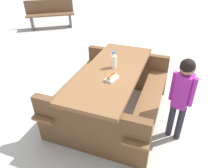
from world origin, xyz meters
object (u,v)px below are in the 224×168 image
(soda_bottle, at_px, (114,60))
(child_in_coat, at_px, (182,91))
(park_bench_mid, at_px, (50,13))
(hotdog_tray, at_px, (112,77))
(picnic_table, at_px, (112,89))

(soda_bottle, xyz_separation_m, child_in_coat, (0.32, 0.92, -0.12))
(child_in_coat, distance_m, park_bench_mid, 5.57)
(hotdog_tray, distance_m, child_in_coat, 0.85)
(child_in_coat, bearing_deg, hotdog_tray, -90.08)
(hotdog_tray, relative_size, child_in_coat, 0.18)
(soda_bottle, bearing_deg, picnic_table, 0.24)
(picnic_table, distance_m, hotdog_tray, 0.42)
(soda_bottle, bearing_deg, child_in_coat, 70.85)
(hotdog_tray, bearing_deg, picnic_table, -164.80)
(picnic_table, height_order, park_bench_mid, park_bench_mid)
(soda_bottle, height_order, park_bench_mid, soda_bottle)
(picnic_table, height_order, soda_bottle, soda_bottle)
(picnic_table, bearing_deg, child_in_coat, 75.59)
(soda_bottle, distance_m, park_bench_mid, 4.71)
(park_bench_mid, bearing_deg, hotdog_tray, 39.64)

